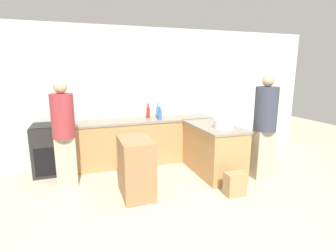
{
  "coord_description": "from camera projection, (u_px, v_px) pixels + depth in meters",
  "views": [
    {
      "loc": [
        -1.23,
        -2.89,
        1.88
      ],
      "look_at": [
        0.16,
        1.18,
        0.94
      ],
      "focal_mm": 28.0,
      "sensor_mm": 36.0,
      "label": 1
    }
  ],
  "objects": [
    {
      "name": "dish_soap_bottle",
      "position": [
        158.0,
        112.0,
        5.39
      ],
      "size": [
        0.07,
        0.07,
        0.31
      ],
      "color": "#338CBF",
      "rests_on": "counter_back"
    },
    {
      "name": "water_bottle_blue",
      "position": [
        160.0,
        114.0,
        5.17
      ],
      "size": [
        0.08,
        0.08,
        0.26
      ],
      "color": "#386BB7",
      "rests_on": "counter_back"
    },
    {
      "name": "hot_sauce_bottle",
      "position": [
        148.0,
        112.0,
        5.36
      ],
      "size": [
        0.07,
        0.07,
        0.3
      ],
      "color": "red",
      "rests_on": "counter_back"
    },
    {
      "name": "counter_peninsula",
      "position": [
        213.0,
        149.0,
        4.78
      ],
      "size": [
        0.69,
        1.33,
        0.89
      ],
      "color": "tan",
      "rests_on": "ground_plane"
    },
    {
      "name": "person_by_range",
      "position": [
        64.0,
        131.0,
        4.11
      ],
      "size": [
        0.35,
        0.35,
        1.71
      ],
      "color": "#ADA38E",
      "rests_on": "ground_plane"
    },
    {
      "name": "island_table",
      "position": [
        136.0,
        167.0,
        3.92
      ],
      "size": [
        0.45,
        0.73,
        0.87
      ],
      "color": "#997047",
      "rests_on": "ground_plane"
    },
    {
      "name": "mixing_bowl",
      "position": [
        224.0,
        124.0,
        4.43
      ],
      "size": [
        0.33,
        0.33,
        0.15
      ],
      "color": "white",
      "rests_on": "counter_peninsula"
    },
    {
      "name": "paper_bag",
      "position": [
        235.0,
        184.0,
        3.95
      ],
      "size": [
        0.31,
        0.2,
        0.36
      ],
      "color": "#A88456",
      "rests_on": "ground_plane"
    },
    {
      "name": "range_oven",
      "position": [
        53.0,
        149.0,
        4.78
      ],
      "size": [
        0.69,
        0.61,
        0.91
      ],
      "color": "black",
      "rests_on": "ground_plane"
    },
    {
      "name": "ground_plane",
      "position": [
        185.0,
        214.0,
        3.46
      ],
      "size": [
        14.0,
        14.0,
        0.0
      ],
      "primitive_type": "plane",
      "color": "beige"
    },
    {
      "name": "counter_back",
      "position": [
        145.0,
        141.0,
        5.33
      ],
      "size": [
        2.76,
        0.64,
        0.89
      ],
      "color": "tan",
      "rests_on": "ground_plane"
    },
    {
      "name": "person_at_peninsula",
      "position": [
        265.0,
        124.0,
        4.44
      ],
      "size": [
        0.38,
        0.38,
        1.79
      ],
      "color": "#ADA38E",
      "rests_on": "ground_plane"
    },
    {
      "name": "wall_back",
      "position": [
        141.0,
        95.0,
        5.45
      ],
      "size": [
        8.0,
        0.06,
        2.7
      ],
      "color": "silver",
      "rests_on": "ground_plane"
    }
  ]
}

